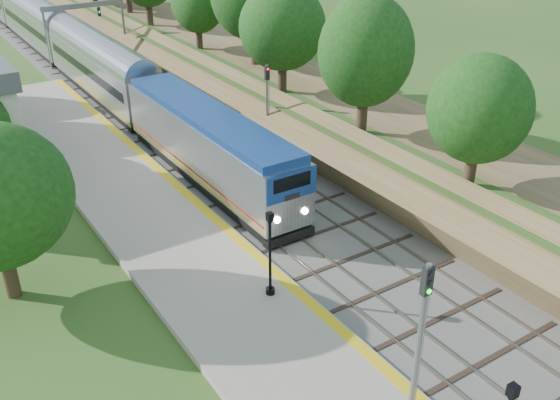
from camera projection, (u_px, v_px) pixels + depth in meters
trackbed at (72, 54)px, 68.66m from camera, size 9.50×170.00×0.28m
platform at (186, 254)px, 32.55m from camera, size 6.40×68.00×0.38m
yellow_stripe at (233, 235)px, 33.83m from camera, size 0.55×68.00×0.01m
embankment at (142, 27)px, 71.81m from camera, size 10.64×170.00×11.70m
signal_gantry at (84, 17)px, 62.95m from camera, size 8.40×0.38×6.20m
trees_behind_platform at (31, 173)px, 31.09m from camera, size 7.82×53.32×7.21m
lamppost_far at (270, 259)px, 28.27m from camera, size 0.43×0.43×4.31m
signal_platform at (421, 324)px, 21.18m from camera, size 0.37×0.29×6.31m
signal_farside at (267, 97)px, 43.86m from camera, size 0.33×0.26×5.99m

